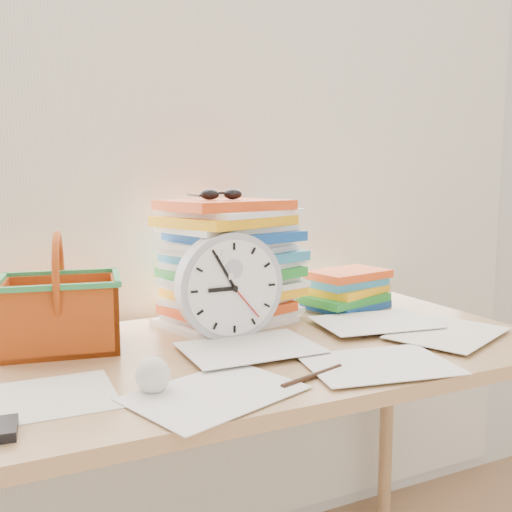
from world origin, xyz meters
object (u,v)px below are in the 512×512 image
basket (60,292)px  clock (229,286)px  book_stack (344,290)px  desk (245,379)px  paper_stack (229,262)px

basket → clock: bearing=-4.5°
book_stack → basket: bearing=-176.2°
desk → paper_stack: 0.33m
paper_stack → basket: bearing=-173.2°
clock → book_stack: bearing=19.0°
clock → book_stack: (0.42, 0.14, -0.07)m
book_stack → paper_stack: bearing=-179.9°
desk → book_stack: (0.42, 0.22, 0.13)m
desk → clock: size_ratio=5.54×
clock → book_stack: 0.45m
clock → basket: basket is taller
desk → basket: (-0.37, 0.17, 0.20)m
desk → basket: basket is taller
desk → book_stack: size_ratio=5.29×
paper_stack → basket: (-0.43, -0.05, -0.03)m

